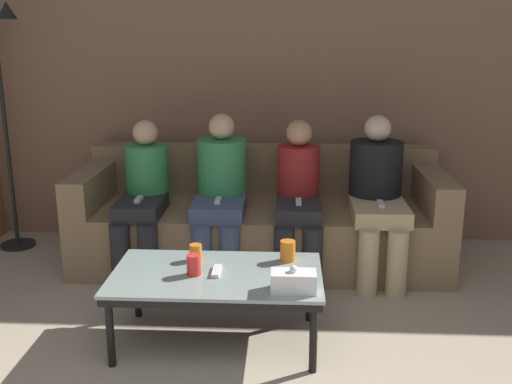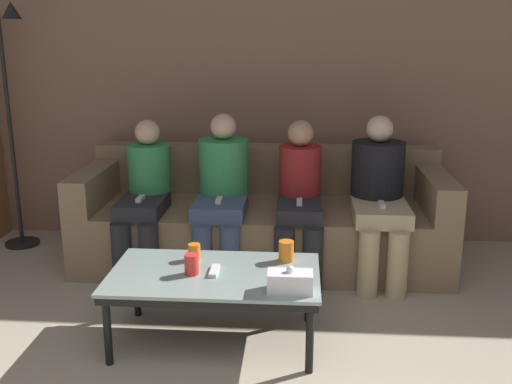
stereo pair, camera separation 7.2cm
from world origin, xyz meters
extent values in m
cube|color=#8C6651|center=(0.00, 3.62, 1.30)|extent=(12.00, 0.06, 2.60)
cube|color=#897051|center=(0.00, 3.02, 0.22)|extent=(2.57, 0.94, 0.43)
cube|color=#897051|center=(0.00, 3.39, 0.61)|extent=(2.57, 0.20, 0.36)
cube|color=#897051|center=(-1.19, 3.02, 0.56)|extent=(0.18, 0.94, 0.25)
cube|color=#897051|center=(1.19, 3.02, 0.56)|extent=(0.18, 0.94, 0.25)
cube|color=#8C9E99|center=(-0.18, 1.85, 0.39)|extent=(1.10, 0.64, 0.02)
cube|color=black|center=(-0.18, 1.85, 0.36)|extent=(1.08, 0.63, 0.04)
cylinder|color=black|center=(-0.67, 1.58, 0.17)|extent=(0.04, 0.04, 0.34)
cylinder|color=black|center=(0.32, 1.58, 0.17)|extent=(0.04, 0.04, 0.34)
cylinder|color=black|center=(-0.67, 2.12, 0.17)|extent=(0.04, 0.04, 0.34)
cylinder|color=black|center=(0.32, 2.12, 0.17)|extent=(0.04, 0.04, 0.34)
cylinder|color=orange|center=(-0.31, 2.02, 0.44)|extent=(0.07, 0.07, 0.09)
cylinder|color=red|center=(-0.29, 1.82, 0.45)|extent=(0.07, 0.07, 0.11)
cylinder|color=orange|center=(0.20, 2.04, 0.45)|extent=(0.08, 0.08, 0.11)
cube|color=white|center=(0.22, 1.64, 0.45)|extent=(0.22, 0.12, 0.10)
sphere|color=white|center=(0.22, 1.64, 0.51)|extent=(0.04, 0.04, 0.04)
cube|color=white|center=(-0.18, 1.85, 0.41)|extent=(0.04, 0.15, 0.02)
cylinder|color=black|center=(-1.90, 3.24, 0.01)|extent=(0.26, 0.26, 0.02)
cylinder|color=black|center=(-1.90, 3.24, 0.91)|extent=(0.03, 0.03, 1.81)
cone|color=black|center=(-1.80, 3.24, 1.76)|extent=(0.14, 0.14, 0.12)
cylinder|color=#28282D|center=(-0.88, 2.52, 0.22)|extent=(0.13, 0.13, 0.43)
cylinder|color=#28282D|center=(-0.70, 2.52, 0.22)|extent=(0.13, 0.13, 0.43)
cube|color=#28282D|center=(-0.79, 2.74, 0.48)|extent=(0.29, 0.45, 0.10)
cylinder|color=#388E51|center=(-0.79, 2.97, 0.65)|extent=(0.29, 0.29, 0.43)
sphere|color=#DBAD89|center=(-0.79, 2.97, 0.95)|extent=(0.17, 0.17, 0.17)
cube|color=white|center=(-0.79, 2.70, 0.55)|extent=(0.04, 0.12, 0.02)
cylinder|color=#47567A|center=(-0.35, 2.52, 0.22)|extent=(0.13, 0.13, 0.43)
cylinder|color=#47567A|center=(-0.17, 2.52, 0.22)|extent=(0.13, 0.13, 0.43)
cube|color=#47567A|center=(-0.26, 2.75, 0.48)|extent=(0.34, 0.44, 0.10)
cylinder|color=#388E51|center=(-0.26, 2.97, 0.67)|extent=(0.34, 0.34, 0.47)
sphere|color=#DBAD89|center=(-0.26, 2.97, 0.99)|extent=(0.18, 0.18, 0.18)
cube|color=white|center=(-0.26, 2.70, 0.55)|extent=(0.04, 0.12, 0.02)
cylinder|color=#28282D|center=(0.17, 2.52, 0.22)|extent=(0.13, 0.13, 0.43)
cylinder|color=#28282D|center=(0.35, 2.52, 0.22)|extent=(0.13, 0.13, 0.43)
cube|color=#28282D|center=(0.26, 2.74, 0.48)|extent=(0.29, 0.45, 0.10)
cylinder|color=maroon|center=(0.26, 2.97, 0.65)|extent=(0.29, 0.29, 0.44)
sphere|color=tan|center=(0.26, 2.97, 0.95)|extent=(0.18, 0.18, 0.18)
cube|color=white|center=(0.26, 2.70, 0.55)|extent=(0.04, 0.12, 0.02)
cylinder|color=tan|center=(0.70, 2.48, 0.22)|extent=(0.13, 0.13, 0.43)
cylinder|color=tan|center=(0.88, 2.48, 0.22)|extent=(0.13, 0.13, 0.43)
cube|color=tan|center=(0.79, 2.73, 0.48)|extent=(0.36, 0.48, 0.10)
cylinder|color=black|center=(0.79, 2.97, 0.67)|extent=(0.36, 0.36, 0.47)
sphere|color=beige|center=(0.79, 2.97, 0.99)|extent=(0.18, 0.18, 0.18)
cube|color=white|center=(0.79, 2.68, 0.55)|extent=(0.04, 0.12, 0.02)
camera|label=1|loc=(0.19, -1.05, 1.62)|focal=42.00mm
camera|label=2|loc=(0.26, -1.04, 1.62)|focal=42.00mm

